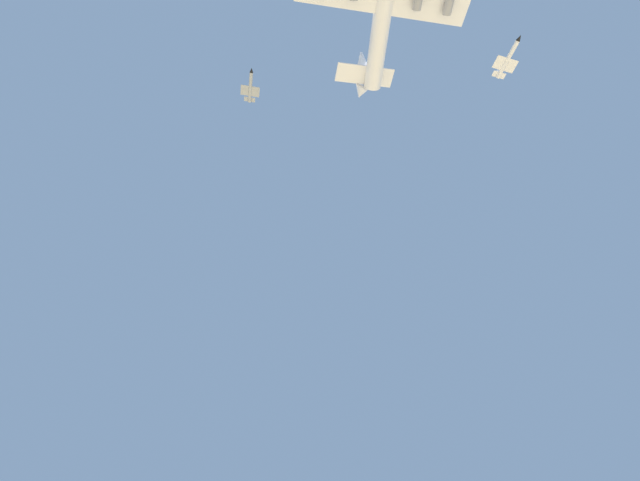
% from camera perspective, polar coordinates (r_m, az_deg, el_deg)
% --- Properties ---
extents(chase_jet_left_wing, '(11.06, 14.16, 4.00)m').
position_cam_1_polar(chase_jet_left_wing, '(176.68, 23.18, 20.80)').
color(chase_jet_left_wing, silver).
extents(chase_jet_right_wing, '(12.04, 13.53, 4.00)m').
position_cam_1_polar(chase_jet_right_wing, '(199.91, -9.03, 19.07)').
color(chase_jet_right_wing, '#999EA3').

